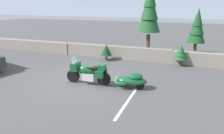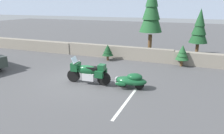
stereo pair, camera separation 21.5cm
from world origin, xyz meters
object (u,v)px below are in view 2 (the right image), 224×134
at_px(pine_tree_tall, 152,9).
at_px(pine_tree_secondary, 199,28).
at_px(car_shaped_trailer, 131,80).
at_px(touring_motorcycle, 88,72).

relative_size(pine_tree_tall, pine_tree_secondary, 1.55).
bearing_deg(pine_tree_secondary, car_shaped_trailer, -110.70).
xyz_separation_m(touring_motorcycle, pine_tree_secondary, (4.98, 7.56, 1.63)).
bearing_deg(touring_motorcycle, pine_tree_secondary, 56.65).
xyz_separation_m(touring_motorcycle, pine_tree_tall, (1.54, 7.33, 2.87)).
distance_m(pine_tree_tall, pine_tree_secondary, 3.66).
bearing_deg(touring_motorcycle, pine_tree_tall, 78.16).
bearing_deg(pine_tree_secondary, touring_motorcycle, -123.35).
height_order(car_shaped_trailer, pine_tree_secondary, pine_tree_secondary).
bearing_deg(pine_tree_tall, pine_tree_secondary, 3.78).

